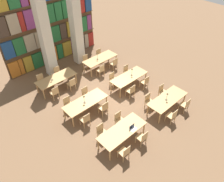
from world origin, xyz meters
name	(u,v)px	position (x,y,z in m)	size (l,w,h in m)	color
ground_plane	(109,98)	(0.00, 0.00, 0.00)	(40.00, 40.00, 0.00)	brown
bookshelf_bank	(50,25)	(-0.01, 5.66, 2.64)	(6.87, 0.35, 5.50)	brown
pillar_left	(44,31)	(-1.10, 4.34, 3.00)	(0.61, 0.61, 6.00)	silver
pillar_center	(75,21)	(1.10, 4.34, 3.00)	(0.61, 0.61, 6.00)	silver
reading_table_0	(122,131)	(-1.59, -2.68, 0.69)	(2.38, 0.94, 0.76)	tan
chair_0	(125,152)	(-2.18, -3.43, 0.47)	(0.42, 0.40, 0.87)	tan
chair_1	(102,132)	(-2.18, -1.93, 0.47)	(0.42, 0.40, 0.87)	tan
chair_2	(142,137)	(-1.03, -3.43, 0.47)	(0.42, 0.40, 0.87)	tan
chair_3	(119,119)	(-1.03, -1.93, 0.47)	(0.42, 0.40, 0.87)	tan
laptop	(133,128)	(-1.18, -2.95, 0.80)	(0.32, 0.22, 0.21)	silver
reading_table_1	(168,100)	(1.68, -2.80, 0.69)	(2.38, 0.94, 0.76)	tan
chair_4	(172,116)	(1.09, -3.55, 0.47)	(0.42, 0.40, 0.87)	tan
chair_5	(149,101)	(1.09, -2.04, 0.47)	(0.42, 0.40, 0.87)	tan
chair_6	(185,105)	(2.28, -3.55, 0.47)	(0.42, 0.40, 0.87)	tan
chair_7	(162,91)	(2.28, -2.04, 0.47)	(0.42, 0.40, 0.87)	tan
desk_lamp_0	(167,95)	(1.54, -2.80, 1.08)	(0.14, 0.14, 0.47)	brown
reading_table_2	(86,103)	(-1.66, -0.03, 0.69)	(2.38, 0.94, 0.76)	tan
chair_8	(85,119)	(-2.26, -0.78, 0.47)	(0.42, 0.40, 0.87)	tan
chair_9	(68,104)	(-2.26, 0.72, 0.47)	(0.42, 0.40, 0.87)	tan
chair_10	(104,108)	(-1.06, -0.78, 0.47)	(0.42, 0.40, 0.87)	tan
chair_11	(86,94)	(-1.06, 0.72, 0.47)	(0.42, 0.40, 0.87)	tan
desk_lamp_1	(84,98)	(-1.74, -0.06, 1.08)	(0.14, 0.14, 0.47)	brown
reading_table_3	(129,77)	(1.61, -0.04, 0.69)	(2.38, 0.94, 0.76)	tan
chair_12	(131,91)	(1.00, -0.79, 0.47)	(0.42, 0.40, 0.87)	tan
chair_13	(113,79)	(1.00, 0.71, 0.47)	(0.42, 0.40, 0.87)	tan
chair_14	(145,82)	(2.22, -0.79, 0.47)	(0.42, 0.40, 0.87)	tan
chair_15	(127,71)	(2.22, 0.71, 0.47)	(0.42, 0.40, 0.87)	tan
desk_lamp_2	(132,71)	(1.80, -0.06, 1.10)	(0.14, 0.14, 0.50)	brown
reading_table_4	(56,79)	(-1.67, 2.79, 0.69)	(2.38, 0.94, 0.76)	tan
chair_16	(55,92)	(-2.29, 2.04, 0.47)	(0.42, 0.40, 0.87)	tan
chair_17	(41,80)	(-2.29, 3.55, 0.47)	(0.42, 0.40, 0.87)	tan
chair_18	(72,84)	(-1.13, 2.04, 0.47)	(0.42, 0.40, 0.87)	tan
chair_19	(58,73)	(-1.13, 3.55, 0.47)	(0.42, 0.40, 0.87)	tan
desk_lamp_3	(51,76)	(-1.96, 2.77, 1.06)	(0.14, 0.14, 0.45)	brown
reading_table_5	(100,59)	(1.66, 2.70, 0.69)	(2.38, 0.94, 0.76)	tan
chair_20	(101,70)	(1.07, 1.95, 0.47)	(0.42, 0.40, 0.87)	tan
chair_21	(86,61)	(1.07, 3.45, 0.47)	(0.42, 0.40, 0.87)	tan
chair_22	(114,63)	(2.24, 1.95, 0.47)	(0.42, 0.40, 0.87)	tan
chair_23	(100,55)	(2.24, 3.45, 0.47)	(0.42, 0.40, 0.87)	tan
desk_lamp_4	(97,55)	(1.45, 2.72, 1.10)	(0.14, 0.14, 0.50)	brown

